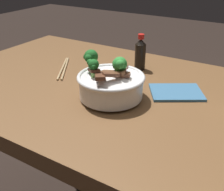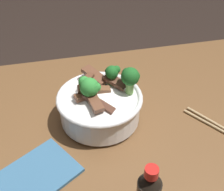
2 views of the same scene
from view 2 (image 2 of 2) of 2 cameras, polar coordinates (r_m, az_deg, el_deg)
dining_table at (r=0.77m, az=-1.03°, el=-16.10°), size 1.35×0.77×0.81m
rice_bowl at (r=0.67m, az=-2.18°, el=-1.46°), size 0.21×0.21×0.14m
folded_napkin at (r=0.61m, az=-15.28°, el=-15.48°), size 0.20×0.19×0.01m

